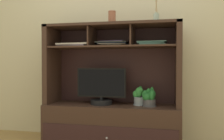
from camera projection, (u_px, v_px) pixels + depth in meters
name	position (u px, v px, depth m)	size (l,w,h in m)	color
back_wall	(117.00, 28.00, 3.18)	(6.00, 0.02, 2.80)	beige
media_console	(112.00, 108.00, 2.94)	(1.56, 0.53, 1.39)	#3B261D
tv_monitor	(101.00, 90.00, 2.92)	(0.58, 0.25, 0.42)	black
potted_orchid	(139.00, 97.00, 2.88)	(0.16, 0.16, 0.22)	gray
potted_fern	(149.00, 99.00, 2.78)	(0.16, 0.16, 0.22)	#48464A
magazine_stack_left	(74.00, 45.00, 2.96)	(0.40, 0.25, 0.04)	slate
magazine_stack_centre	(113.00, 44.00, 2.95)	(0.37, 0.31, 0.06)	beige
magazine_stack_right	(152.00, 44.00, 2.83)	(0.34, 0.32, 0.04)	#426B61
diffuser_bottle	(156.00, 18.00, 2.78)	(0.06, 0.06, 0.31)	#ACBFAC
ceramic_vase	(112.00, 18.00, 2.90)	(0.09, 0.09, 0.16)	#95563D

